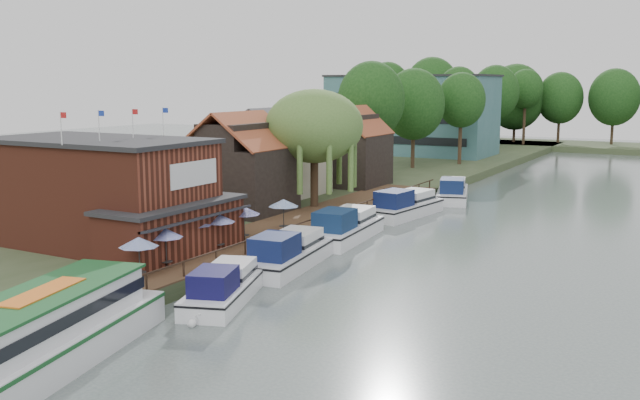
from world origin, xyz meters
The scene contains 29 objects.
ground centered at (0.00, 0.00, 0.00)m, with size 260.00×260.00×0.00m, color #4A5653.
land_bank centered at (-30.00, 35.00, 0.50)m, with size 50.00×140.00×1.00m, color #384728.
quay_deck centered at (-8.00, 10.00, 1.05)m, with size 6.00×50.00×0.10m, color #47301E.
quay_rail centered at (-5.30, 10.50, 1.50)m, with size 0.20×49.00×1.00m, color black, non-canonical shape.
pub centered at (-14.00, -1.00, 4.65)m, with size 20.00×11.00×7.30m, color maroon, non-canonical shape.
hotel_block centered at (-22.00, 70.00, 7.15)m, with size 25.40×12.40×12.30m, color #38666B, non-canonical shape.
cottage_a centered at (-15.00, 14.00, 5.25)m, with size 8.60×7.60×8.50m, color black, non-canonical shape.
cottage_b centered at (-18.00, 24.00, 5.25)m, with size 9.60×8.60×8.50m, color beige, non-canonical shape.
cottage_c centered at (-14.00, 33.00, 5.25)m, with size 7.60×7.60×8.50m, color black, non-canonical shape.
willow centered at (-10.50, 19.00, 6.21)m, with size 8.60×8.60×10.43m, color #476B2D, non-canonical shape.
umbrella_0 centered at (-7.13, -6.55, 2.29)m, with size 2.22×2.22×2.38m, color navy, non-canonical shape.
umbrella_1 centered at (-7.44, -3.99, 2.29)m, with size 2.06×2.06×2.38m, color #1C279D, non-canonical shape.
umbrella_2 centered at (-8.25, -0.23, 2.29)m, with size 2.12×2.12×2.38m, color navy, non-canonical shape.
umbrella_3 centered at (-7.56, 1.28, 2.29)m, with size 2.16×2.16×2.38m, color navy, non-canonical shape.
umbrella_4 centered at (-7.78, 4.41, 2.29)m, with size 2.27×2.27×2.38m, color #201A93, non-canonical shape.
umbrella_5 centered at (-7.10, 8.47, 2.29)m, with size 2.27×2.27×2.38m, color navy, non-canonical shape.
cruiser_0 centered at (-2.59, -4.86, 1.12)m, with size 3.02×9.35×2.25m, color white, non-canonical shape.
cruiser_1 centered at (-3.41, 3.09, 1.28)m, with size 3.38×10.45×2.56m, color white, non-canonical shape.
cruiser_2 centered at (-3.99, 12.36, 1.32)m, with size 3.48×10.74×2.64m, color white, non-canonical shape.
cruiser_3 centered at (-3.79, 23.80, 1.30)m, with size 3.44×10.62×2.60m, color silver, non-canonical shape.
cruiser_4 centered at (-2.98, 34.50, 1.25)m, with size 3.31×10.25×2.50m, color silver, non-canonical shape.
tour_boat centered at (-3.58, -16.51, 1.65)m, with size 4.25×15.12×3.30m, color silver, non-canonical shape.
swan centered at (-1.48, -9.00, 0.22)m, with size 0.44×0.44×0.44m, color white.
bank_tree_0 centered at (-15.67, 41.66, 7.77)m, with size 7.98×7.98×13.54m, color #143811, non-canonical shape.
bank_tree_1 centered at (-14.26, 51.53, 7.44)m, with size 8.02×8.02×12.88m, color #143811, non-canonical shape.
bank_tree_2 centered at (-10.30, 58.74, 7.21)m, with size 6.49×6.49×12.43m, color #143811, non-canonical shape.
bank_tree_3 centered at (-16.80, 77.08, 7.83)m, with size 6.76×6.76×13.66m, color #143811, non-canonical shape.
bank_tree_4 centered at (-13.67, 87.31, 8.05)m, with size 8.12×8.12×14.10m, color #143811, non-canonical shape.
bank_tree_5 centered at (-10.51, 95.72, 7.77)m, with size 6.15×6.15×13.53m, color #143811, non-canonical shape.
Camera 1 is at (20.47, -35.25, 11.83)m, focal length 40.00 mm.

